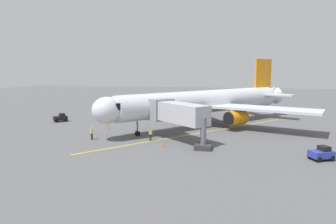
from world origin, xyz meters
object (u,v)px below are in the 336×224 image
at_px(airplane, 207,102).
at_px(ground_crew_marshaller, 150,134).
at_px(ground_crew_wing_walker, 92,133).
at_px(safety_cone_nose_left, 118,119).
at_px(tug_portside, 61,118).
at_px(safety_cone_nose_right, 107,124).
at_px(safety_cone_wing_starboard, 163,145).
at_px(tug_near_nose, 322,154).
at_px(jet_bridge, 174,113).
at_px(safety_cone_wing_port, 108,127).

xyz_separation_m(airplane, ground_crew_marshaller, (6.36, 12.98, -3.12)).
relative_size(ground_crew_wing_walker, safety_cone_nose_left, 3.11).
xyz_separation_m(tug_portside, safety_cone_nose_right, (-9.88, 1.97, -0.43)).
height_order(safety_cone_nose_left, safety_cone_wing_starboard, same).
bearing_deg(tug_near_nose, ground_crew_marshaller, -12.59).
bearing_deg(jet_bridge, safety_cone_nose_left, -45.03).
height_order(ground_crew_wing_walker, safety_cone_nose_right, ground_crew_wing_walker).
xyz_separation_m(ground_crew_marshaller, ground_crew_wing_walker, (7.98, 1.04, 0.00)).
bearing_deg(ground_crew_wing_walker, safety_cone_wing_starboard, 169.22).
xyz_separation_m(jet_bridge, tug_portside, (23.15, -10.04, -3.06)).
relative_size(airplane, ground_crew_marshaller, 19.67).
height_order(ground_crew_marshaller, safety_cone_nose_right, ground_crew_marshaller).
xyz_separation_m(jet_bridge, safety_cone_wing_starboard, (0.55, 3.97, -3.49)).
bearing_deg(safety_cone_nose_right, ground_crew_wing_walker, 102.61).
bearing_deg(ground_crew_marshaller, safety_cone_nose_right, -41.38).
xyz_separation_m(tug_near_nose, tug_portside, (40.06, -15.43, 0.00)).
height_order(tug_portside, safety_cone_nose_left, tug_portside).
height_order(tug_portside, safety_cone_nose_right, tug_portside).
distance_m(ground_crew_marshaller, safety_cone_nose_right, 13.64).
height_order(tug_near_nose, safety_cone_nose_right, tug_near_nose).
xyz_separation_m(airplane, tug_portside, (26.46, 2.01, -3.30)).
xyz_separation_m(tug_near_nose, safety_cone_nose_right, (30.18, -13.46, -0.43)).
distance_m(tug_near_nose, safety_cone_wing_port, 30.58).
xyz_separation_m(ground_crew_marshaller, safety_cone_nose_right, (10.22, -9.01, -0.61)).
xyz_separation_m(safety_cone_nose_right, safety_cone_wing_starboard, (-12.72, 12.04, 0.00)).
height_order(jet_bridge, safety_cone_nose_left, jet_bridge).
xyz_separation_m(jet_bridge, ground_crew_marshaller, (3.05, 0.94, -2.88)).
distance_m(jet_bridge, tug_near_nose, 18.00).
height_order(tug_portside, safety_cone_wing_starboard, tug_portside).
bearing_deg(ground_crew_marshaller, tug_portside, -28.63).
distance_m(jet_bridge, ground_crew_marshaller, 4.30).
bearing_deg(ground_crew_marshaller, jet_bridge, -162.95).
height_order(tug_near_nose, safety_cone_wing_starboard, tug_near_nose).
bearing_deg(safety_cone_wing_starboard, ground_crew_marshaller, -50.56).
height_order(jet_bridge, tug_near_nose, jet_bridge).
bearing_deg(airplane, safety_cone_nose_right, 13.48).
xyz_separation_m(ground_crew_marshaller, safety_cone_wing_starboard, (-2.50, 3.04, -0.61)).
bearing_deg(safety_cone_wing_port, airplane, -155.78).
bearing_deg(airplane, safety_cone_nose_left, -4.23).
distance_m(airplane, jet_bridge, 12.50).
bearing_deg(safety_cone_nose_right, safety_cone_wing_port, 118.66).
relative_size(jet_bridge, safety_cone_nose_left, 18.03).
bearing_deg(jet_bridge, safety_cone_wing_starboard, 82.08).
xyz_separation_m(tug_portside, safety_cone_wing_starboard, (-22.60, 14.01, -0.43)).
distance_m(ground_crew_marshaller, safety_cone_wing_starboard, 3.98).
distance_m(ground_crew_wing_walker, safety_cone_nose_left, 15.43).
xyz_separation_m(tug_near_nose, safety_cone_wing_port, (28.65, -10.67, -0.43)).
distance_m(ground_crew_marshaller, ground_crew_wing_walker, 8.05).
bearing_deg(jet_bridge, safety_cone_nose_right, -31.29).
xyz_separation_m(jet_bridge, safety_cone_nose_right, (13.28, -8.07, -3.49)).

